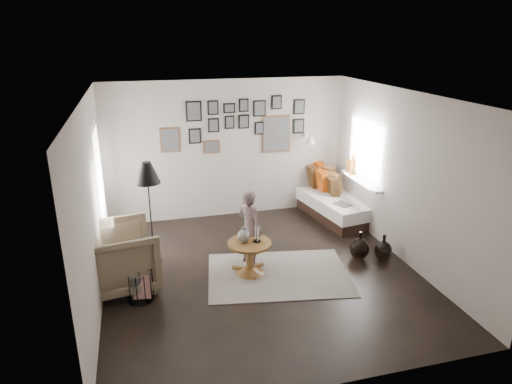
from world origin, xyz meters
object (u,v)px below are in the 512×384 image
object	(u,v)px
vase	(244,234)
demijohn_small	(383,250)
pedestal_table	(250,259)
armchair	(119,257)
floor_lamp	(147,177)
child	(250,228)
demijohn_large	(359,249)
magazine_basket	(140,286)
daybed	(331,199)

from	to	relation	value
vase	demijohn_small	world-z (taller)	vase
pedestal_table	demijohn_small	distance (m)	2.13
armchair	floor_lamp	distance (m)	1.23
vase	child	xyz separation A→B (m)	(0.16, 0.27, -0.05)
vase	demijohn_large	size ratio (longest dim) A/B	0.99
vase	magazine_basket	distance (m)	1.60
floor_lamp	child	bearing A→B (deg)	-17.82
demijohn_small	floor_lamp	bearing A→B (deg)	165.83
pedestal_table	child	world-z (taller)	child
floor_lamp	demijohn_large	distance (m)	3.44
pedestal_table	demijohn_large	world-z (taller)	pedestal_table
demijohn_small	child	distance (m)	2.14
demijohn_small	daybed	bearing A→B (deg)	90.85
magazine_basket	demijohn_large	bearing A→B (deg)	5.11
pedestal_table	child	xyz separation A→B (m)	(0.08, 0.29, 0.37)
pedestal_table	demijohn_large	xyz separation A→B (m)	(1.78, -0.01, -0.05)
daybed	vase	bearing A→B (deg)	-149.26
vase	demijohn_small	distance (m)	2.26
magazine_basket	demijohn_small	size ratio (longest dim) A/B	1.00
child	armchair	bearing A→B (deg)	61.90
daybed	demijohn_large	world-z (taller)	daybed
armchair	magazine_basket	world-z (taller)	armchair
pedestal_table	demijohn_large	bearing A→B (deg)	-0.19
daybed	armchair	xyz separation A→B (m)	(-3.92, -1.75, 0.15)
armchair	daybed	bearing A→B (deg)	-75.15
daybed	demijohn_small	world-z (taller)	daybed
magazine_basket	demijohn_large	size ratio (longest dim) A/B	0.91
armchair	floor_lamp	xyz separation A→B (m)	(0.47, 0.65, 0.93)
vase	demijohn_small	bearing A→B (deg)	-3.78
armchair	floor_lamp	world-z (taller)	floor_lamp
pedestal_table	floor_lamp	xyz separation A→B (m)	(-1.35, 0.75, 1.15)
demijohn_large	child	size ratio (longest dim) A/B	0.39
vase	demijohn_large	xyz separation A→B (m)	(1.86, -0.03, -0.47)
pedestal_table	child	bearing A→B (deg)	74.65
daybed	armchair	world-z (taller)	daybed
vase	magazine_basket	size ratio (longest dim) A/B	1.09
floor_lamp	demijohn_large	xyz separation A→B (m)	(3.13, -0.76, -1.21)
daybed	floor_lamp	size ratio (longest dim) A/B	1.29
demijohn_large	child	xyz separation A→B (m)	(-1.70, 0.30, 0.42)
vase	child	bearing A→B (deg)	59.53
armchair	floor_lamp	bearing A→B (deg)	-45.26
vase	daybed	distance (m)	2.86
child	floor_lamp	bearing A→B (deg)	38.33
pedestal_table	demijohn_large	distance (m)	1.78
vase	demijohn_small	xyz separation A→B (m)	(2.21, -0.15, -0.49)
daybed	demijohn_large	xyz separation A→B (m)	(-0.32, -1.86, -0.13)
demijohn_large	daybed	bearing A→B (deg)	80.19
vase	daybed	size ratio (longest dim) A/B	0.22
demijohn_large	magazine_basket	bearing A→B (deg)	-174.89
pedestal_table	magazine_basket	distance (m)	1.61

